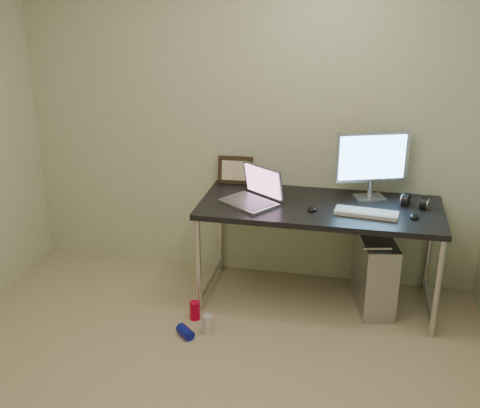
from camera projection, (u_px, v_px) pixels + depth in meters
name	position (u px, v px, depth m)	size (l,w,h in m)	color
wall_back	(249.00, 119.00, 4.48)	(3.50, 0.02, 2.50)	beige
desk	(320.00, 215.00, 4.23)	(1.69, 0.74, 0.75)	black
tower_computer	(374.00, 272.00, 4.30)	(0.33, 0.55, 0.57)	#AAAAAF
cable_a	(369.00, 237.00, 4.55)	(0.01, 0.01, 0.70)	black
cable_b	(381.00, 241.00, 4.53)	(0.01, 0.01, 0.72)	black
can_red	(195.00, 310.00, 4.20)	(0.07, 0.07, 0.13)	red
can_white	(208.00, 324.00, 4.04)	(0.07, 0.07, 0.13)	silver
can_blue	(185.00, 332.00, 4.00)	(0.07, 0.07, 0.13)	#0E16A0
laptop	(254.00, 194.00, 4.24)	(0.47, 0.46, 0.25)	#B5B5BD
monitor	(372.00, 160.00, 4.23)	(0.50, 0.22, 0.49)	#B5B5BD
keyboard	(366.00, 213.00, 4.04)	(0.42, 0.14, 0.03)	silver
mouse_right	(414.00, 215.00, 3.99)	(0.06, 0.10, 0.03)	black
mouse_left	(313.00, 208.00, 4.11)	(0.06, 0.10, 0.03)	black
headphones	(415.00, 202.00, 4.17)	(0.20, 0.12, 0.12)	black
picture_frame	(235.00, 170.00, 4.60)	(0.27, 0.03, 0.21)	black
webcam	(272.00, 179.00, 4.47)	(0.04, 0.03, 0.12)	silver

